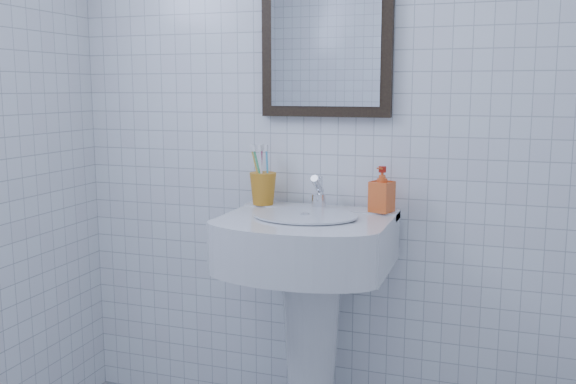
% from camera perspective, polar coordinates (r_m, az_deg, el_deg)
% --- Properties ---
extents(wall_back, '(2.20, 0.02, 2.50)m').
position_cam_1_polar(wall_back, '(2.46, 4.50, 6.92)').
color(wall_back, white).
rests_on(wall_back, ground).
extents(washbasin, '(0.59, 0.43, 0.91)m').
position_cam_1_polar(washbasin, '(2.38, 1.93, -8.82)').
color(washbasin, silver).
rests_on(washbasin, ground).
extents(faucet, '(0.05, 0.12, 0.13)m').
position_cam_1_polar(faucet, '(2.40, 2.72, -0.23)').
color(faucet, silver).
rests_on(faucet, washbasin).
extents(toothbrush_cup, '(0.12, 0.12, 0.12)m').
position_cam_1_polar(toothbrush_cup, '(2.47, -2.23, 0.31)').
color(toothbrush_cup, orange).
rests_on(toothbrush_cup, washbasin).
extents(soap_dispenser, '(0.09, 0.10, 0.17)m').
position_cam_1_polar(soap_dispenser, '(2.34, 8.35, 0.24)').
color(soap_dispenser, red).
rests_on(soap_dispenser, washbasin).
extents(wall_mirror, '(0.50, 0.04, 0.62)m').
position_cam_1_polar(wall_mirror, '(2.46, 3.40, 13.94)').
color(wall_mirror, black).
rests_on(wall_mirror, wall_back).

